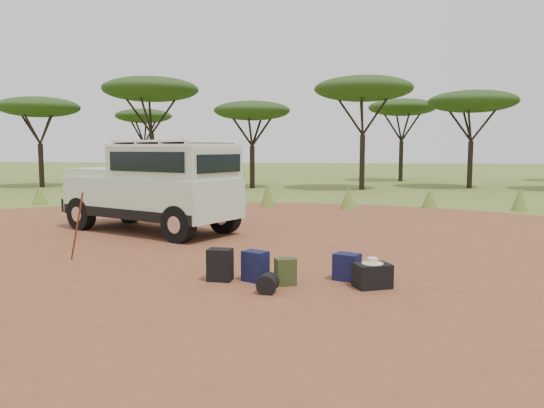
# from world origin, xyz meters

# --- Properties ---
(ground) EXTENTS (140.00, 140.00, 0.00)m
(ground) POSITION_xyz_m (0.00, 0.00, 0.00)
(ground) COLOR #55782A
(ground) RESTS_ON ground
(dirt_clearing) EXTENTS (23.00, 23.00, 0.01)m
(dirt_clearing) POSITION_xyz_m (0.00, 0.00, 0.00)
(dirt_clearing) COLOR brown
(dirt_clearing) RESTS_ON ground
(grass_fringe) EXTENTS (36.60, 1.60, 0.90)m
(grass_fringe) POSITION_xyz_m (0.12, 8.67, 0.40)
(grass_fringe) COLOR #55782A
(grass_fringe) RESTS_ON ground
(acacia_treeline) EXTENTS (46.70, 13.20, 6.26)m
(acacia_treeline) POSITION_xyz_m (0.75, 19.81, 4.87)
(acacia_treeline) COLOR black
(acacia_treeline) RESTS_ON ground
(safari_vehicle) EXTENTS (5.24, 3.97, 2.41)m
(safari_vehicle) POSITION_xyz_m (-2.20, 2.49, 1.16)
(safari_vehicle) COLOR beige
(safari_vehicle) RESTS_ON ground
(walking_staff) EXTENTS (0.46, 0.29, 1.37)m
(walking_staff) POSITION_xyz_m (-2.52, -1.21, 0.69)
(walking_staff) COLOR brown
(walking_staff) RESTS_ON ground
(backpack_black) EXTENTS (0.42, 0.32, 0.54)m
(backpack_black) POSITION_xyz_m (0.57, -2.41, 0.27)
(backpack_black) COLOR black
(backpack_black) RESTS_ON ground
(backpack_navy) EXTENTS (0.48, 0.44, 0.51)m
(backpack_navy) POSITION_xyz_m (1.16, -2.39, 0.26)
(backpack_navy) COLOR #12153A
(backpack_navy) RESTS_ON ground
(backpack_olive) EXTENTS (0.38, 0.33, 0.44)m
(backpack_olive) POSITION_xyz_m (1.68, -2.58, 0.22)
(backpack_olive) COLOR #3A421E
(backpack_olive) RESTS_ON ground
(duffel_navy) EXTENTS (0.50, 0.45, 0.46)m
(duffel_navy) POSITION_xyz_m (2.67, -2.15, 0.23)
(duffel_navy) COLOR #12153A
(duffel_navy) RESTS_ON ground
(hard_case) EXTENTS (0.66, 0.57, 0.39)m
(hard_case) POSITION_xyz_m (3.06, -2.58, 0.19)
(hard_case) COLOR black
(hard_case) RESTS_ON ground
(stuff_sack) EXTENTS (0.33, 0.33, 0.30)m
(stuff_sack) POSITION_xyz_m (1.45, -3.08, 0.15)
(stuff_sack) COLOR black
(stuff_sack) RESTS_ON ground
(safari_hat) EXTENTS (0.34, 0.34, 0.10)m
(safari_hat) POSITION_xyz_m (3.06, -2.58, 0.42)
(safari_hat) COLOR beige
(safari_hat) RESTS_ON hard_case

